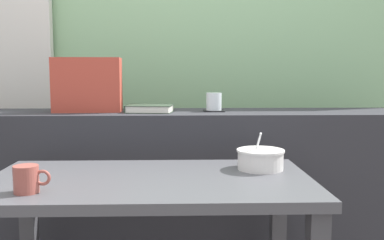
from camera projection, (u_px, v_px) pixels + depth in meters
The scene contains 10 objects.
outdoor_backdrop at pixel (172, 21), 2.70m from camera, with size 4.80×0.08×2.80m, color #8EBC89.
curtain_left_panel at pixel (5, 44), 2.59m from camera, with size 0.56×0.06×2.50m, color silver.
dark_console_ledge at pixel (171, 200), 2.12m from camera, with size 2.80×0.39×0.89m, color #2D2D33.
breakfast_table at pixel (150, 211), 1.50m from camera, with size 1.13×0.60×0.71m.
coaster_square at pixel (214, 111), 2.08m from camera, with size 0.10×0.10×0.01m, color black.
juice_glass at pixel (214, 102), 2.08m from camera, with size 0.08×0.08×0.09m.
closed_book at pixel (149, 109), 2.04m from camera, with size 0.23×0.18×0.04m.
throw_pillow at pixel (88, 85), 2.05m from camera, with size 0.32×0.14×0.26m, color #B74233.
soup_bowl at pixel (260, 160), 1.62m from camera, with size 0.18×0.18×0.15m.
ceramic_mug at pixel (27, 179), 1.30m from camera, with size 0.11×0.08×0.08m.
Camera 1 is at (0.04, -1.52, 1.08)m, focal length 39.80 mm.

